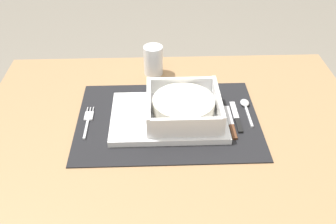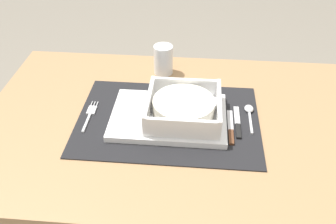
# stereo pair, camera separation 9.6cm
# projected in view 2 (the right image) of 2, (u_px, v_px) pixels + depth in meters

# --- Properties ---
(dining_table) EXTENTS (1.01, 0.67, 0.72)m
(dining_table) POSITION_uv_depth(u_px,v_px,m) (173.00, 150.00, 1.05)
(dining_table) COLOR #A37A51
(dining_table) RESTS_ON ground
(placemat) EXTENTS (0.47, 0.33, 0.00)m
(placemat) POSITION_uv_depth(u_px,v_px,m) (168.00, 121.00, 0.98)
(placemat) COLOR black
(placemat) RESTS_ON dining_table
(serving_plate) EXTENTS (0.29, 0.21, 0.02)m
(serving_plate) POSITION_uv_depth(u_px,v_px,m) (169.00, 116.00, 0.98)
(serving_plate) COLOR white
(serving_plate) RESTS_ON placemat
(porridge_bowl) EXTENTS (0.18, 0.18, 0.06)m
(porridge_bowl) POSITION_uv_depth(u_px,v_px,m) (184.00, 108.00, 0.95)
(porridge_bowl) COLOR white
(porridge_bowl) RESTS_ON serving_plate
(fork) EXTENTS (0.02, 0.13, 0.00)m
(fork) POSITION_uv_depth(u_px,v_px,m) (90.00, 114.00, 1.00)
(fork) COLOR silver
(fork) RESTS_ON placemat
(spoon) EXTENTS (0.02, 0.12, 0.01)m
(spoon) POSITION_uv_depth(u_px,v_px,m) (249.00, 112.00, 1.00)
(spoon) COLOR silver
(spoon) RESTS_ON placemat
(butter_knife) EXTENTS (0.01, 0.13, 0.01)m
(butter_knife) POSITION_uv_depth(u_px,v_px,m) (238.00, 124.00, 0.96)
(butter_knife) COLOR black
(butter_knife) RESTS_ON placemat
(bread_knife) EXTENTS (0.01, 0.13, 0.01)m
(bread_knife) POSITION_uv_depth(u_px,v_px,m) (231.00, 129.00, 0.95)
(bread_knife) COLOR #59331E
(bread_knife) RESTS_ON placemat
(drinking_glass) EXTENTS (0.06, 0.06, 0.09)m
(drinking_glass) POSITION_uv_depth(u_px,v_px,m) (163.00, 61.00, 1.15)
(drinking_glass) COLOR white
(drinking_glass) RESTS_ON dining_table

